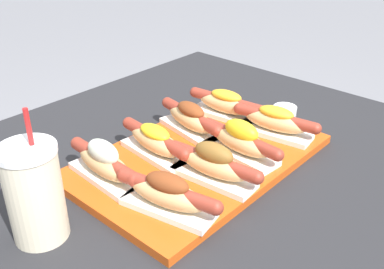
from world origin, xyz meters
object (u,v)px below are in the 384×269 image
hot_dog_7 (226,104)px  hot_dog_6 (191,119)px  hot_dog_4 (104,163)px  hot_dog_5 (155,141)px  serving_tray (199,158)px  hot_dog_0 (168,194)px  sauce_bowl (285,110)px  hot_dog_2 (241,141)px  hot_dog_3 (275,121)px  hot_dog_1 (214,164)px  drink_cup (33,192)px

hot_dog_7 → hot_dog_6: bearing=176.1°
hot_dog_4 → hot_dog_5: 0.13m
serving_tray → hot_dog_0: 0.20m
serving_tray → hot_dog_7: bearing=21.7°
hot_dog_5 → sauce_bowl: 0.39m
hot_dog_2 → hot_dog_3: bearing=-0.7°
hot_dog_0 → sauce_bowl: hot_dog_0 is taller
hot_dog_1 → hot_dog_0: bearing=-179.1°
hot_dog_1 → hot_dog_2: size_ratio=1.00×
hot_dog_2 → sauce_bowl: 0.28m
hot_dog_2 → hot_dog_4: size_ratio=1.00×
hot_dog_2 → hot_dog_5: size_ratio=1.00×
serving_tray → hot_dog_1: (-0.05, -0.08, 0.04)m
hot_dog_7 → hot_dog_3: bearing=-90.0°
hot_dog_1 → hot_dog_3: bearing=3.3°
hot_dog_7 → drink_cup: 0.53m
hot_dog_0 → hot_dog_2: hot_dog_2 is taller
hot_dog_0 → sauce_bowl: bearing=8.4°
hot_dog_2 → hot_dog_7: (0.13, 0.14, -0.00)m
hot_dog_0 → sauce_bowl: 0.51m
hot_dog_2 → hot_dog_3: (0.13, -0.00, -0.00)m
hot_dog_7 → hot_dog_4: bearing=179.8°
hot_dog_6 → sauce_bowl: hot_dog_6 is taller
sauce_bowl → hot_dog_1: bearing=-169.2°
hot_dog_0 → drink_cup: bearing=142.6°
hot_dog_1 → hot_dog_7: size_ratio=1.00×
hot_dog_2 → hot_dog_5: (-0.12, 0.13, -0.00)m
hot_dog_2 → hot_dog_4: 0.28m
hot_dog_1 → drink_cup: bearing=156.6°
sauce_bowl → drink_cup: bearing=175.2°
hot_dog_2 → hot_dog_7: hot_dog_2 is taller
hot_dog_0 → drink_cup: (-0.17, 0.13, 0.03)m
hot_dog_7 → serving_tray: bearing=-158.3°
hot_dog_7 → drink_cup: bearing=-177.1°
drink_cup → hot_dog_7: bearing=2.9°
hot_dog_3 → hot_dog_6: (-0.12, 0.15, 0.00)m
serving_tray → hot_dog_5: hot_dog_5 is taller
hot_dog_7 → hot_dog_2: bearing=-132.5°
hot_dog_0 → hot_dog_1: bearing=0.9°
hot_dog_1 → hot_dog_7: (0.23, 0.15, -0.00)m
hot_dog_4 → hot_dog_5: hot_dog_4 is taller
serving_tray → hot_dog_1: hot_dog_1 is taller
hot_dog_3 → sauce_bowl: bearing=22.3°
hot_dog_0 → hot_dog_3: hot_dog_0 is taller
hot_dog_1 → hot_dog_7: hot_dog_1 is taller
serving_tray → hot_dog_5: (-0.06, 0.07, 0.04)m
serving_tray → hot_dog_4: (-0.19, 0.07, 0.04)m
hot_dog_7 → sauce_bowl: (0.14, -0.08, -0.04)m
hot_dog_6 → hot_dog_3: bearing=-51.6°
serving_tray → hot_dog_3: bearing=-20.9°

